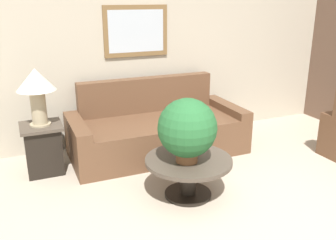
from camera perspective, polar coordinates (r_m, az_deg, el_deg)
The scene contains 6 objects.
wall_back at distance 5.31m, azimuth -1.39°, elevation 11.10°, with size 7.45×0.09×2.60m.
couch_main at distance 4.92m, azimuth -1.74°, elevation -1.64°, with size 2.24×1.00×0.93m.
coffee_table at distance 3.85m, azimuth 3.13°, elevation -7.44°, with size 0.89×0.89×0.42m.
side_table at distance 4.59m, azimuth -18.47°, elevation -4.08°, with size 0.46×0.46×0.58m.
table_lamp at distance 4.38m, azimuth -19.45°, elevation 4.97°, with size 0.43×0.43×0.65m.
potted_plant_on_table at distance 3.62m, azimuth 2.95°, elevation -1.34°, with size 0.58×0.58×0.64m.
Camera 1 is at (-1.95, -2.01, 1.98)m, focal length 40.00 mm.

